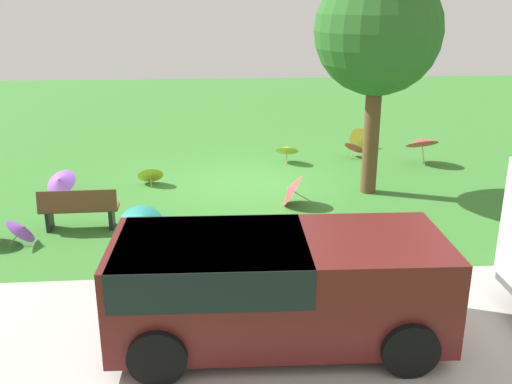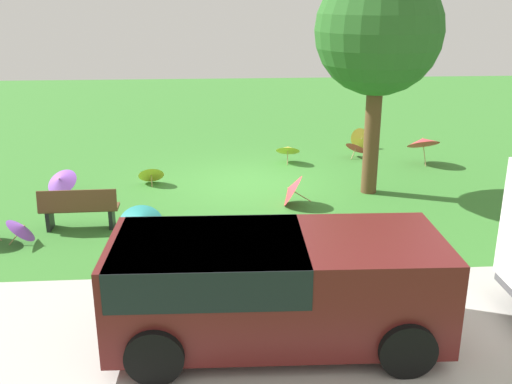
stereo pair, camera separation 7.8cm
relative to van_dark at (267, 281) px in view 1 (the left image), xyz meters
The scene contains 14 objects.
ground 7.27m from the van_dark, 92.14° to the right, with size 40.00×40.00×0.00m, color #387A2D.
road_strip 0.95m from the van_dark, 165.53° to the left, with size 40.00×4.15×0.01m, color #B2AFA8.
van_dark is the anchor object (origin of this frame).
park_bench 5.62m from the van_dark, 51.22° to the right, with size 1.61×0.51×0.90m.
shade_tree 7.66m from the van_dark, 116.40° to the right, with size 2.96×2.96×5.38m.
parasol_yellow_0 9.26m from the van_dark, 99.08° to the right, with size 0.79×0.76×0.65m.
parasol_red_0 10.20m from the van_dark, 110.58° to the right, with size 0.86×0.86×0.57m.
parasol_red_1 5.65m from the van_dark, 101.02° to the right, with size 0.82×0.90×0.77m.
parasol_red_2 10.25m from the van_dark, 121.33° to the right, with size 1.03×1.02×0.94m.
parasol_purple_0 5.81m from the van_dark, 39.36° to the right, with size 0.67×0.73×0.59m.
parasol_yellow_1 11.30m from the van_dark, 110.59° to the right, with size 0.71×0.67×0.67m.
parasol_purple_1 8.02m from the van_dark, 56.23° to the right, with size 0.97×0.94×0.68m.
parasol_yellow_2 7.75m from the van_dark, 72.46° to the right, with size 0.73×0.62×0.56m.
parasol_teal_1 4.09m from the van_dark, 58.51° to the right, with size 0.98×0.92×0.81m.
Camera 1 is at (0.99, 14.51, 4.71)m, focal length 41.11 mm.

